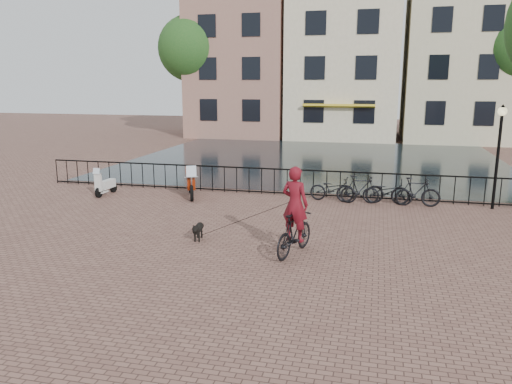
% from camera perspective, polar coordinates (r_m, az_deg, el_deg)
% --- Properties ---
extents(ground, '(100.00, 100.00, 0.00)m').
position_cam_1_polar(ground, '(11.67, -3.54, -8.88)').
color(ground, brown).
rests_on(ground, ground).
extents(canal_water, '(20.00, 20.00, 0.00)m').
position_cam_1_polar(canal_water, '(28.18, 6.93, 3.72)').
color(canal_water, black).
rests_on(canal_water, ground).
extents(railing, '(20.00, 0.05, 1.02)m').
position_cam_1_polar(railing, '(19.03, 3.58, 1.12)').
color(railing, black).
rests_on(railing, ground).
extents(canal_house_left, '(7.50, 9.00, 12.80)m').
position_cam_1_polar(canal_house_left, '(41.83, -1.25, 15.43)').
color(canal_house_left, '#936155').
rests_on(canal_house_left, ground).
extents(canal_house_mid, '(8.00, 9.50, 11.80)m').
position_cam_1_polar(canal_house_mid, '(40.49, 10.13, 14.63)').
color(canal_house_mid, beige).
rests_on(canal_house_mid, ground).
extents(canal_house_right, '(7.00, 9.00, 13.30)m').
position_cam_1_polar(canal_house_right, '(40.77, 21.86, 15.00)').
color(canal_house_right, '#BFB48E').
rests_on(canal_house_right, ground).
extents(tree_far_left, '(5.04, 5.04, 9.27)m').
position_cam_1_polar(tree_far_left, '(40.07, -7.44, 15.93)').
color(tree_far_left, black).
rests_on(tree_far_left, ground).
extents(lamp_post, '(0.30, 0.30, 3.45)m').
position_cam_1_polar(lamp_post, '(18.49, 26.06, 5.42)').
color(lamp_post, black).
rests_on(lamp_post, ground).
extents(cyclist, '(1.09, 1.99, 2.63)m').
position_cam_1_polar(cyclist, '(12.39, 4.45, -2.76)').
color(cyclist, black).
rests_on(cyclist, ground).
extents(dog, '(0.36, 0.79, 0.51)m').
position_cam_1_polar(dog, '(13.79, -6.62, -4.42)').
color(dog, black).
rests_on(dog, ground).
extents(motorcycle, '(1.16, 1.91, 1.35)m').
position_cam_1_polar(motorcycle, '(18.86, -7.48, 1.45)').
color(motorcycle, maroon).
rests_on(motorcycle, ground).
extents(scooter, '(0.43, 1.26, 1.16)m').
position_cam_1_polar(scooter, '(19.89, -16.80, 1.32)').
color(scooter, silver).
rests_on(scooter, ground).
extents(parked_bike_0, '(1.79, 0.87, 0.90)m').
position_cam_1_polar(parked_bike_0, '(18.23, 8.81, 0.31)').
color(parked_bike_0, black).
rests_on(parked_bike_0, ground).
extents(parked_bike_1, '(1.71, 0.66, 1.00)m').
position_cam_1_polar(parked_bike_1, '(18.16, 11.80, 0.31)').
color(parked_bike_1, black).
rests_on(parked_bike_1, ground).
extents(parked_bike_2, '(1.74, 0.66, 0.90)m').
position_cam_1_polar(parked_bike_2, '(18.17, 14.79, 0.01)').
color(parked_bike_2, black).
rests_on(parked_bike_2, ground).
extents(parked_bike_3, '(1.69, 0.57, 1.00)m').
position_cam_1_polar(parked_bike_3, '(18.21, 17.78, 0.00)').
color(parked_bike_3, black).
rests_on(parked_bike_3, ground).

